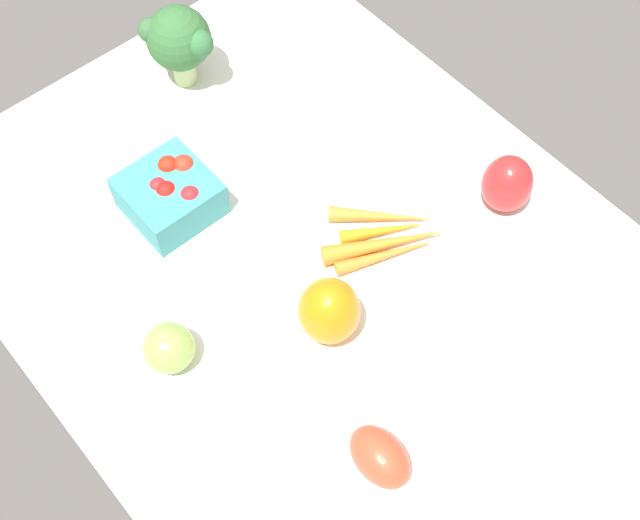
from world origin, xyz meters
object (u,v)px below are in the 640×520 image
Objects in this scene: heirloom_tomato_green at (169,348)px; roma_tomato at (380,457)px; bell_pepper_orange at (329,311)px; berry_basket at (170,194)px; broccoli_head at (178,39)px; carrot_bunch at (385,236)px; bell_pepper_red at (507,184)px.

heirloom_tomato_green is 28.91cm from roma_tomato.
berry_basket is (-28.51, -4.04, -1.70)cm from bell_pepper_orange.
heirloom_tomato_green is at bearing -38.05° from broccoli_head.
bell_pepper_orange reaches higher than heirloom_tomato_green.
heirloom_tomato_green is 23.25cm from berry_basket.
roma_tomato is 67.18cm from broccoli_head.
carrot_bunch is 1.29× the size of broccoli_head.
roma_tomato is 0.93× the size of bell_pepper_red.
carrot_bunch is (-5.05, 14.61, -3.77)cm from bell_pepper_orange.
bell_pepper_red is 0.52× the size of carrot_bunch.
heirloom_tomato_green is 0.78× the size of roma_tomato.
roma_tomato is at bearing 21.10° from heirloom_tomato_green.
bell_pepper_orange is 0.57× the size of carrot_bunch.
carrot_bunch is (-22.33, 21.90, -1.67)cm from roma_tomato.
roma_tomato is at bearing -16.30° from broccoli_head.
heirloom_tomato_green is at bearing -98.17° from carrot_bunch.
roma_tomato is at bearing -44.45° from carrot_bunch.
broccoli_head is at bearing -157.44° from bell_pepper_red.
carrot_bunch is 42.66cm from broccoli_head.
bell_pepper_orange is (9.69, 17.70, 1.72)cm from heirloom_tomato_green.
bell_pepper_orange is 48.49cm from broccoli_head.
bell_pepper_red is at bearing 70.30° from carrot_bunch.
berry_basket is 0.87× the size of broccoli_head.
bell_pepper_orange reaches higher than bell_pepper_red.
roma_tomato is 42.04cm from bell_pepper_red.
bell_pepper_red is at bearing 114.71° from roma_tomato.
roma_tomato is 0.84× the size of bell_pepper_orange.
bell_pepper_red is at bearing 88.23° from bell_pepper_orange.
heirloom_tomato_green is 0.37× the size of carrot_bunch.
bell_pepper_red reaches higher than roma_tomato.
roma_tomato reaches higher than carrot_bunch.
bell_pepper_red is 52.07cm from broccoli_head.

